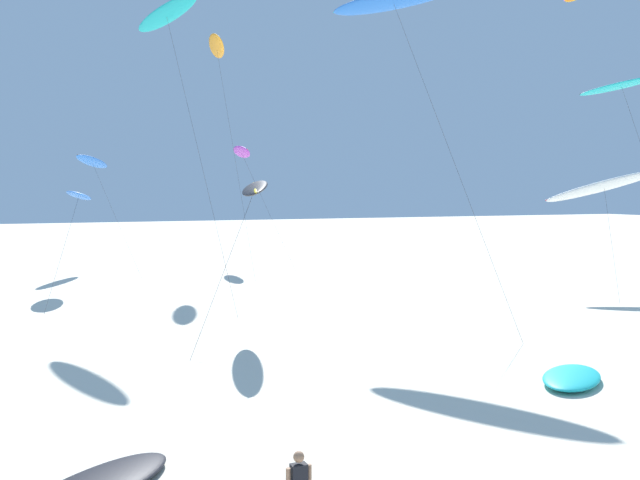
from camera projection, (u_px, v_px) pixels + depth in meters
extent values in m
ellipsoid|color=blue|center=(79.00, 196.00, 43.52)|extent=(1.93, 4.64, 1.06)
ellipsoid|color=white|center=(79.00, 195.00, 43.52)|extent=(0.84, 4.62, 0.68)
cylinder|color=#4C4C51|center=(63.00, 249.00, 39.16)|extent=(2.34, 9.01, 6.14)
ellipsoid|color=#19B2B7|center=(622.00, 85.00, 41.71)|extent=(5.82, 2.65, 1.86)
ellipsoid|color=black|center=(622.00, 85.00, 41.71)|extent=(5.65, 1.85, 1.58)
ellipsoid|color=blue|center=(393.00, 0.00, 34.85)|extent=(5.31, 7.33, 1.06)
cylinder|color=#4C4C51|center=(451.00, 155.00, 31.47)|extent=(1.33, 9.22, 16.42)
ellipsoid|color=orange|center=(216.00, 46.00, 51.54)|extent=(2.22, 5.55, 1.76)
ellipsoid|color=white|center=(216.00, 46.00, 51.54)|extent=(1.44, 5.48, 0.82)
cylinder|color=#4C4C51|center=(235.00, 160.00, 49.61)|extent=(1.18, 6.09, 17.69)
ellipsoid|color=#19B2B7|center=(166.00, 14.00, 38.22)|extent=(3.29, 5.86, 1.81)
ellipsoid|color=white|center=(166.00, 13.00, 38.22)|extent=(2.73, 5.78, 1.31)
cylinder|color=#4C4C51|center=(200.00, 158.00, 36.09)|extent=(2.20, 6.87, 16.63)
ellipsoid|color=purple|center=(241.00, 152.00, 58.26)|extent=(1.65, 5.14, 1.26)
ellipsoid|color=red|center=(241.00, 151.00, 58.26)|extent=(0.88, 5.17, 0.52)
cylinder|color=#4C4C51|center=(268.00, 210.00, 55.58)|extent=(2.31, 7.59, 9.89)
ellipsoid|color=black|center=(255.00, 188.00, 30.11)|extent=(3.15, 6.97, 1.27)
ellipsoid|color=yellow|center=(255.00, 187.00, 30.10)|extent=(2.40, 6.85, 0.87)
cylinder|color=#4C4C51|center=(225.00, 268.00, 27.69)|extent=(3.93, 4.17, 6.55)
ellipsoid|color=blue|center=(92.00, 162.00, 55.35)|extent=(3.70, 6.05, 1.43)
ellipsoid|color=black|center=(92.00, 161.00, 55.35)|extent=(3.00, 5.83, 1.12)
cylinder|color=#4C4C51|center=(116.00, 217.00, 52.14)|extent=(2.71, 8.84, 8.89)
ellipsoid|color=white|center=(604.00, 186.00, 42.62)|extent=(7.81, 3.24, 2.89)
ellipsoid|color=red|center=(604.00, 185.00, 42.61)|extent=(7.68, 2.71, 2.38)
cylinder|color=#4C4C51|center=(612.00, 242.00, 40.32)|extent=(2.98, 4.32, 6.75)
ellipsoid|color=#19B2B7|center=(572.00, 377.00, 22.33)|extent=(3.87, 3.53, 0.37)
ellipsoid|color=#EA5193|center=(572.00, 377.00, 22.32)|extent=(2.17, 2.16, 0.22)
cube|color=black|center=(299.00, 479.00, 12.19)|extent=(0.30, 0.21, 0.57)
cylinder|color=#9E7051|center=(309.00, 479.00, 12.28)|extent=(0.09, 0.09, 0.56)
sphere|color=#9E7051|center=(299.00, 457.00, 12.16)|extent=(0.21, 0.21, 0.21)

